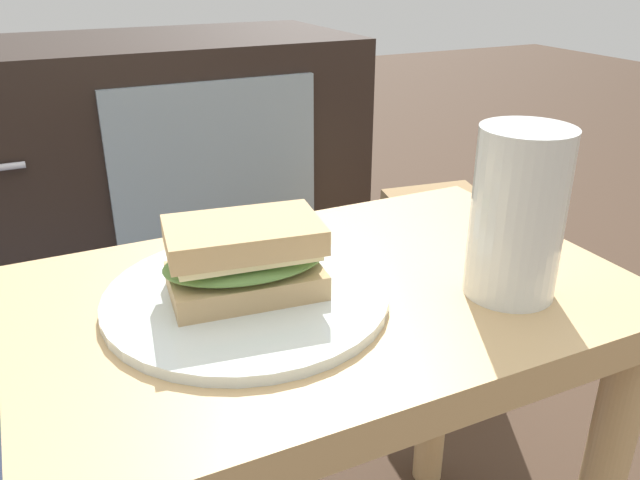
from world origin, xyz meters
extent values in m
cube|color=tan|center=(0.00, 0.00, 0.44)|extent=(0.56, 0.36, 0.04)
cylinder|color=tan|center=(-0.25, 0.14, 0.21)|extent=(0.04, 0.04, 0.43)
cylinder|color=tan|center=(0.25, 0.14, 0.21)|extent=(0.04, 0.04, 0.43)
cube|color=black|center=(-0.01, 0.95, 0.29)|extent=(0.96, 0.44, 0.58)
cube|color=#8C9EA8|center=(0.11, 0.72, 0.30)|extent=(0.42, 0.01, 0.44)
cylinder|color=silver|center=(-0.27, 0.72, 0.41)|extent=(0.08, 0.01, 0.01)
cylinder|color=silver|center=(-0.27, 0.72, 0.19)|extent=(0.08, 0.01, 0.01)
cylinder|color=silver|center=(-0.08, 0.01, 0.47)|extent=(0.25, 0.25, 0.01)
cube|color=tan|center=(-0.08, 0.01, 0.48)|extent=(0.14, 0.09, 0.02)
ellipsoid|color=#608C42|center=(-0.08, 0.01, 0.50)|extent=(0.15, 0.10, 0.02)
cube|color=beige|center=(-0.08, 0.01, 0.51)|extent=(0.13, 0.09, 0.01)
cube|color=tan|center=(-0.08, 0.01, 0.53)|extent=(0.14, 0.10, 0.02)
cylinder|color=silver|center=(0.14, -0.08, 0.54)|extent=(0.08, 0.08, 0.15)
cylinder|color=#B26014|center=(0.14, -0.08, 0.52)|extent=(0.07, 0.07, 0.12)
cylinder|color=white|center=(0.14, -0.08, 0.59)|extent=(0.07, 0.07, 0.01)
cube|color=tan|center=(0.43, 0.41, 0.16)|extent=(0.21, 0.19, 0.32)
cube|color=#987950|center=(0.43, 0.41, 0.33)|extent=(0.19, 0.16, 0.03)
camera|label=1|loc=(-0.23, -0.47, 0.75)|focal=36.11mm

